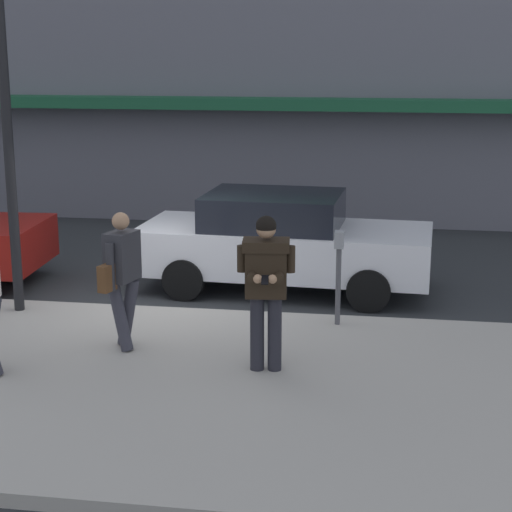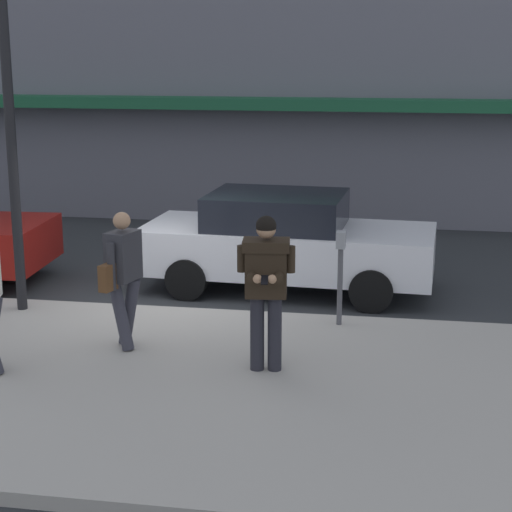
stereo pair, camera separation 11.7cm
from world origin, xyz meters
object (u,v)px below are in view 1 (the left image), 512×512
object	(u,v)px
pedestrian_with_bag	(122,272)
parked_sedan_mid	(282,241)
man_texting_on_phone	(266,276)
parking_meter	(339,264)
street_lamp_post	(5,94)

from	to	relation	value
pedestrian_with_bag	parked_sedan_mid	bearing A→B (deg)	65.53
parked_sedan_mid	pedestrian_with_bag	distance (m)	3.70
man_texting_on_phone	parked_sedan_mid	bearing A→B (deg)	94.46
parked_sedan_mid	man_texting_on_phone	size ratio (longest dim) A/B	2.55
man_texting_on_phone	parking_meter	bearing A→B (deg)	68.54
street_lamp_post	parked_sedan_mid	bearing A→B (deg)	30.81
parking_meter	street_lamp_post	bearing A→B (deg)	-179.36
street_lamp_post	man_texting_on_phone	bearing A→B (deg)	-24.85
man_texting_on_phone	street_lamp_post	bearing A→B (deg)	155.15
pedestrian_with_bag	parking_meter	bearing A→B (deg)	27.90
man_texting_on_phone	parking_meter	distance (m)	1.95
parking_meter	man_texting_on_phone	bearing A→B (deg)	-111.46
parked_sedan_mid	pedestrian_with_bag	world-z (taller)	pedestrian_with_bag
man_texting_on_phone	street_lamp_post	world-z (taller)	street_lamp_post
street_lamp_post	parking_meter	xyz separation A→B (m)	(4.47, 0.05, -2.17)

